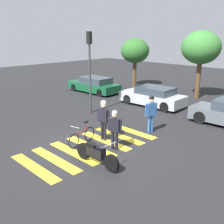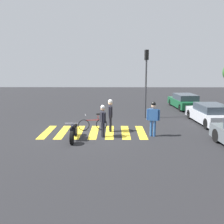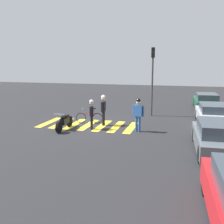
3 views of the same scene
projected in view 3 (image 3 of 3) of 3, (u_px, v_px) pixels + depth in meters
The scene contains 11 objects.
ground_plane at pixel (88, 125), 16.46m from camera, with size 60.00×60.00×0.00m, color #232326.
police_motorcycle at pixel (64, 122), 15.23m from camera, with size 2.15×0.62×1.04m.
leaning_bicycle at pixel (89, 117), 16.83m from camera, with size 0.49×1.69×0.99m.
officer_on_foot at pixel (103, 108), 16.15m from camera, with size 0.70×0.25×1.88m.
officer_by_motorcycle at pixel (91, 112), 15.24m from camera, with size 0.63×0.34×1.72m.
pedestrian_bystander at pixel (138, 112), 14.66m from camera, with size 0.33×0.68×1.89m.
crosswalk_stripes at pixel (88, 125), 16.46m from camera, with size 2.93×5.85×0.01m.
car_green_compact at pixel (206, 101), 22.18m from camera, with size 4.61×2.03×1.27m.
car_silver_sedan at pixel (213, 114), 16.49m from camera, with size 4.45×2.04×1.30m.
car_grey_coupe at pixel (216, 137), 11.32m from camera, with size 4.41×1.89×1.37m.
traffic_light_pole at pixel (153, 71), 18.72m from camera, with size 0.35×0.28×4.84m.
Camera 3 is at (15.06, 5.68, 3.82)m, focal length 42.56 mm.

